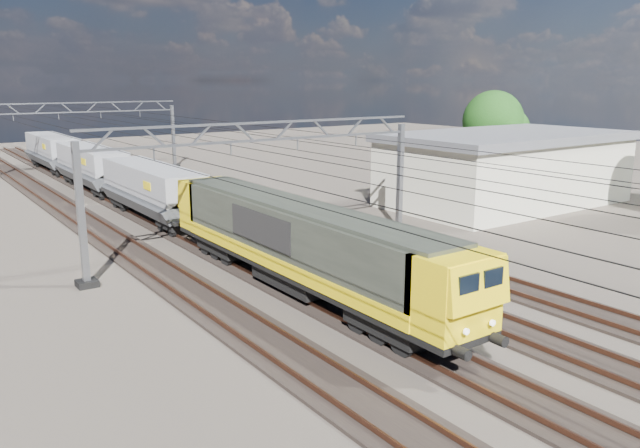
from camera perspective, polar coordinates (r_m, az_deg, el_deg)
ground at (r=30.63m, az=-1.02°, el=-4.42°), size 160.00×160.00×0.00m
track_outer_west at (r=27.86m, az=-11.35°, el=-6.31°), size 2.60×140.00×0.30m
track_loco at (r=29.59m, az=-4.24°, el=-4.94°), size 2.60×140.00×0.30m
track_inner_east at (r=31.72m, az=1.97°, el=-3.67°), size 2.60×140.00×0.30m
track_outer_east at (r=34.19m, az=7.33°, el=-2.54°), size 2.60×140.00×0.30m
catenary_gantry_mid at (r=33.04m, az=-4.95°, el=3.78°), size 19.90×0.90×7.11m
catenary_gantry_far at (r=66.47m, az=-20.96°, el=7.60°), size 19.90×0.90×7.11m
overhead_wires at (r=36.29m, az=-8.23°, el=7.46°), size 12.03×140.00×0.53m
locomotive at (r=27.21m, az=-2.00°, el=-1.57°), size 2.76×21.10×3.62m
hopper_wagon_lead at (r=42.85m, az=-15.09°, el=3.23°), size 3.38×13.00×3.25m
hopper_wagon_mid at (r=56.28m, az=-20.15°, el=5.12°), size 3.38×13.00×3.25m
hopper_wagon_third at (r=70.01m, az=-23.26°, el=6.26°), size 3.38×13.00×3.25m
industrial_shed at (r=49.26m, az=16.57°, el=4.94°), size 18.60×10.60×5.40m
tree_far at (r=60.32m, az=15.88°, el=8.83°), size 5.95×5.55×8.32m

